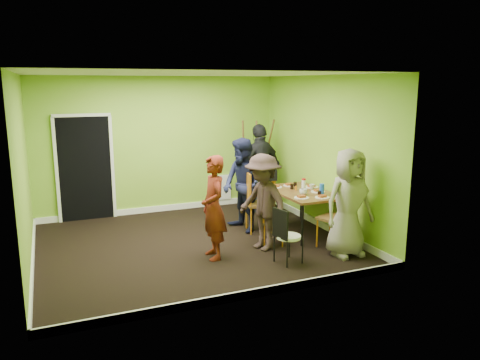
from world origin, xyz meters
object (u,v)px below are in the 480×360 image
at_px(person_left_near, 263,202).
at_px(orange_bottle, 296,188).
at_px(chair_back_end, 266,176).
at_px(dining_table, 302,194).
at_px(person_front_end, 349,203).
at_px(thermos, 304,186).
at_px(person_standing, 213,208).
at_px(person_back_end, 260,168).
at_px(person_left_far, 243,185).
at_px(chair_left_near, 268,216).
at_px(chair_bentwood, 286,233).
at_px(chair_left_far, 254,198).
at_px(easel, 256,164).
at_px(chair_front_end, 339,213).
at_px(blue_bottle, 322,190).

bearing_deg(person_left_near, orange_bottle, 107.81).
distance_m(chair_back_end, person_left_near, 2.24).
bearing_deg(dining_table, person_front_end, -87.67).
distance_m(thermos, person_standing, 2.02).
height_order(orange_bottle, person_left_near, person_left_near).
relative_size(person_standing, person_back_end, 0.87).
bearing_deg(person_left_far, person_standing, -51.68).
bearing_deg(person_back_end, chair_left_near, 51.40).
xyz_separation_m(chair_left_near, person_back_end, (0.79, 2.00, 0.43)).
distance_m(chair_bentwood, person_left_far, 1.76).
height_order(dining_table, chair_left_far, chair_left_far).
bearing_deg(chair_back_end, chair_bentwood, 85.26).
distance_m(chair_back_end, person_left_far, 1.36).
bearing_deg(person_left_near, person_front_end, 38.87).
height_order(chair_bentwood, easel, easel).
bearing_deg(person_left_near, easel, 140.91).
bearing_deg(chair_front_end, person_left_far, 103.48).
height_order(chair_left_far, easel, easel).
xyz_separation_m(dining_table, chair_left_far, (-0.79, 0.34, -0.08)).
bearing_deg(chair_left_near, chair_front_end, 74.53).
xyz_separation_m(dining_table, person_standing, (-1.91, -0.62, 0.11)).
bearing_deg(chair_back_end, chair_front_end, 108.01).
relative_size(dining_table, chair_bentwood, 1.75).
distance_m(chair_left_near, chair_front_end, 1.15).
height_order(blue_bottle, person_back_end, person_back_end).
xyz_separation_m(orange_bottle, person_left_far, (-0.92, 0.33, 0.06)).
distance_m(person_left_near, person_front_end, 1.34).
height_order(chair_left_far, chair_left_near, chair_left_far).
bearing_deg(chair_back_end, easel, -73.56).
height_order(blue_bottle, person_left_near, person_left_near).
distance_m(blue_bottle, person_front_end, 0.92).
relative_size(chair_back_end, chair_bentwood, 1.27).
bearing_deg(blue_bottle, chair_front_end, -96.04).
height_order(chair_left_far, chair_front_end, chair_left_far).
height_order(chair_left_near, chair_bentwood, chair_left_near).
relative_size(thermos, person_front_end, 0.12).
height_order(easel, blue_bottle, easel).
bearing_deg(chair_front_end, chair_left_far, 100.49).
bearing_deg(person_left_near, thermos, 100.19).
relative_size(chair_left_far, thermos, 5.27).
height_order(dining_table, easel, easel).
relative_size(chair_left_near, blue_bottle, 4.22).
bearing_deg(chair_left_far, person_front_end, 38.09).
bearing_deg(orange_bottle, person_front_end, -85.48).
bearing_deg(chair_back_end, chair_left_near, 80.34).
bearing_deg(chair_bentwood, blue_bottle, 114.42).
relative_size(dining_table, chair_back_end, 1.38).
bearing_deg(chair_left_near, person_back_end, 175.77).
height_order(chair_back_end, person_standing, person_standing).
bearing_deg(easel, chair_bentwood, -107.02).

